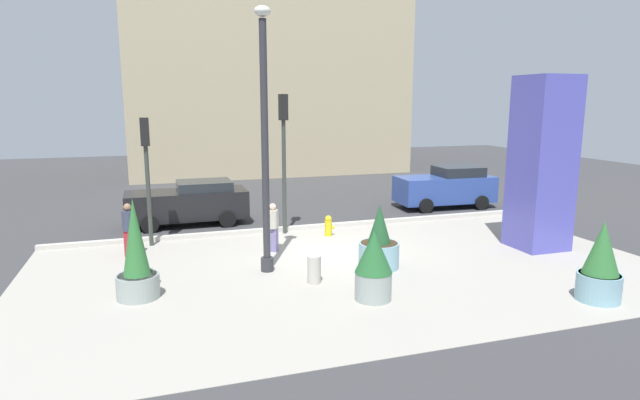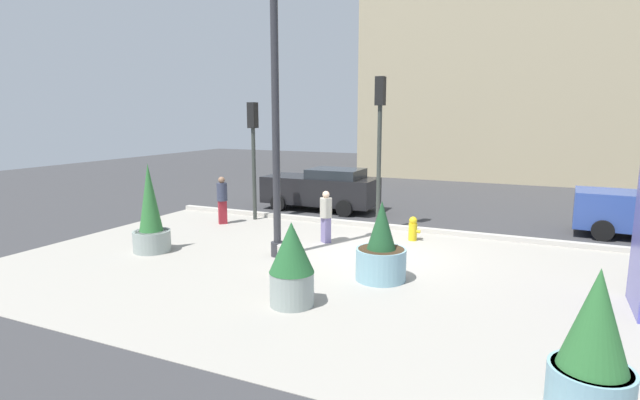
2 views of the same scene
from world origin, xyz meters
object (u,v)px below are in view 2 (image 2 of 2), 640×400
object	(u,v)px
fire_hydrant	(413,229)
pedestrian_on_sidewalk	(222,198)
pedestrian_crossing	(326,214)
lamp_post	(276,126)
traffic_light_corner	(253,141)
potted_plant_near_left	(593,352)
car_far_lane	(322,189)
concrete_bollard	(285,261)
potted_plant_mid_plaza	(381,251)
potted_plant_near_right	(151,218)
traffic_light_far_side	(380,129)
potted_plant_by_pillar	(292,264)

from	to	relation	value
fire_hydrant	pedestrian_on_sidewalk	xyz separation A→B (m)	(-6.67, -0.48, 0.56)
fire_hydrant	pedestrian_crossing	world-z (taller)	pedestrian_crossing
lamp_post	traffic_light_corner	world-z (taller)	lamp_post
potted_plant_near_left	car_far_lane	bearing A→B (deg)	128.10
pedestrian_crossing	concrete_bollard	bearing A→B (deg)	-83.50
potted_plant_mid_plaza	car_far_lane	world-z (taller)	potted_plant_mid_plaza
potted_plant_near_right	traffic_light_far_side	distance (m)	7.50
car_far_lane	pedestrian_crossing	xyz separation A→B (m)	(2.27, -4.71, 0.00)
potted_plant_near_right	lamp_post	bearing A→B (deg)	17.03
potted_plant_near_left	traffic_light_far_side	xyz separation A→B (m)	(-5.61, 8.68, 2.46)
traffic_light_corner	concrete_bollard	bearing A→B (deg)	-51.73
fire_hydrant	lamp_post	bearing A→B (deg)	-132.47
lamp_post	concrete_bollard	bearing A→B (deg)	-54.38
lamp_post	pedestrian_crossing	xyz separation A→B (m)	(0.60, 1.87, -2.64)
traffic_light_corner	potted_plant_by_pillar	bearing A→B (deg)	-52.89
car_far_lane	fire_hydrant	bearing A→B (deg)	-36.45
car_far_lane	pedestrian_on_sidewalk	distance (m)	4.40
potted_plant_near_right	traffic_light_corner	size ratio (longest dim) A/B	0.59
potted_plant_mid_plaza	traffic_light_corner	size ratio (longest dim) A/B	0.44
potted_plant_by_pillar	potted_plant_mid_plaza	distance (m)	2.52
potted_plant_near_right	traffic_light_far_side	xyz separation A→B (m)	(4.97, 5.09, 2.37)
potted_plant_mid_plaza	potted_plant_near_right	size ratio (longest dim) A/B	0.75
concrete_bollard	potted_plant_near_right	bearing A→B (deg)	176.07
traffic_light_far_side	car_far_lane	size ratio (longest dim) A/B	1.09
potted_plant_near_right	pedestrian_crossing	xyz separation A→B (m)	(4.05, 2.93, -0.10)
concrete_bollard	car_far_lane	distance (m)	8.38
potted_plant_near_right	fire_hydrant	world-z (taller)	potted_plant_near_right
potted_plant_by_pillar	potted_plant_near_right	bearing A→B (deg)	161.05
lamp_post	potted_plant_mid_plaza	distance (m)	4.28
potted_plant_by_pillar	pedestrian_on_sidewalk	size ratio (longest dim) A/B	1.03
pedestrian_crossing	pedestrian_on_sidewalk	size ratio (longest dim) A/B	0.94
potted_plant_near_left	potted_plant_mid_plaza	size ratio (longest dim) A/B	1.05
potted_plant_near_right	concrete_bollard	world-z (taller)	potted_plant_near_right
potted_plant_by_pillar	fire_hydrant	world-z (taller)	potted_plant_by_pillar
potted_plant_mid_plaza	fire_hydrant	bearing A→B (deg)	93.16
fire_hydrant	concrete_bollard	world-z (taller)	same
traffic_light_corner	lamp_post	bearing A→B (deg)	-50.83
fire_hydrant	traffic_light_corner	distance (m)	6.56
potted_plant_by_pillar	pedestrian_crossing	bearing A→B (deg)	106.08
potted_plant_near_left	potted_plant_near_right	world-z (taller)	potted_plant_near_right
potted_plant_near_right	traffic_light_far_side	world-z (taller)	traffic_light_far_side
fire_hydrant	traffic_light_corner	world-z (taller)	traffic_light_corner
lamp_post	potted_plant_mid_plaza	world-z (taller)	lamp_post
lamp_post	car_far_lane	size ratio (longest dim) A/B	1.57
fire_hydrant	traffic_light_corner	bearing A→B (deg)	174.08
traffic_light_corner	pedestrian_on_sidewalk	world-z (taller)	traffic_light_corner
traffic_light_far_side	pedestrian_crossing	xyz separation A→B (m)	(-0.92, -2.17, -2.47)
traffic_light_corner	potted_plant_near_right	bearing A→B (deg)	-93.86
potted_plant_mid_plaza	pedestrian_on_sidewalk	world-z (taller)	potted_plant_mid_plaza
potted_plant_mid_plaza	concrete_bollard	size ratio (longest dim) A/B	2.50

